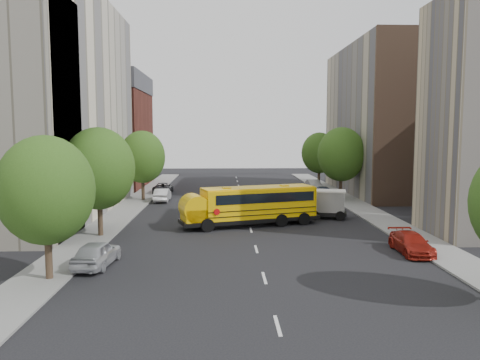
{
  "coord_description": "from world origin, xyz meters",
  "views": [
    {
      "loc": [
        -2.09,
        -37.54,
        7.54
      ],
      "look_at": [
        -0.7,
        2.0,
        3.48
      ],
      "focal_mm": 35.0,
      "sensor_mm": 36.0,
      "label": 1
    }
  ],
  "objects": [
    {
      "name": "building_right_sidewall",
      "position": [
        18.0,
        9.0,
        9.0
      ],
      "size": [
        10.1,
        0.3,
        18.0
      ],
      "primitive_type": "cube",
      "color": "brown",
      "rests_on": "ground"
    },
    {
      "name": "building_left_redbrick",
      "position": [
        -18.0,
        28.0,
        6.5
      ],
      "size": [
        10.0,
        15.0,
        13.0
      ],
      "primitive_type": "cube",
      "color": "maroon",
      "rests_on": "ground"
    },
    {
      "name": "street_tree_0",
      "position": [
        -11.0,
        -14.0,
        4.64
      ],
      "size": [
        4.8,
        4.8,
        7.41
      ],
      "color": "#38281C",
      "rests_on": "ground"
    },
    {
      "name": "school_bus",
      "position": [
        -0.06,
        -0.33,
        1.79
      ],
      "size": [
        11.6,
        5.82,
        3.21
      ],
      "rotation": [
        0.0,
        0.0,
        0.3
      ],
      "color": "black",
      "rests_on": "ground"
    },
    {
      "name": "safari_truck",
      "position": [
        5.81,
        2.99,
        1.31
      ],
      "size": [
        6.11,
        3.32,
        2.49
      ],
      "rotation": [
        0.0,
        0.0,
        -0.23
      ],
      "color": "black",
      "rests_on": "ground"
    },
    {
      "name": "building_left_cream",
      "position": [
        -18.0,
        6.0,
        10.0
      ],
      "size": [
        10.0,
        26.0,
        20.0
      ],
      "primitive_type": "cube",
      "color": "beige",
      "rests_on": "ground"
    },
    {
      "name": "parked_car_1",
      "position": [
        -8.8,
        13.36,
        0.71
      ],
      "size": [
        1.51,
        4.3,
        1.42
      ],
      "primitive_type": "imported",
      "rotation": [
        0.0,
        0.0,
        3.14
      ],
      "color": "silver",
      "rests_on": "ground"
    },
    {
      "name": "parked_car_4",
      "position": [
        8.93,
        13.3,
        0.8
      ],
      "size": [
        2.25,
        4.81,
        1.59
      ],
      "primitive_type": "imported",
      "rotation": [
        0.0,
        0.0,
        0.08
      ],
      "color": "#343A5C",
      "rests_on": "ground"
    },
    {
      "name": "parked_car_5",
      "position": [
        9.6,
        22.26,
        0.69
      ],
      "size": [
        1.69,
        4.24,
        1.37
      ],
      "primitive_type": "imported",
      "rotation": [
        0.0,
        0.0,
        0.06
      ],
      "color": "gray",
      "rests_on": "ground"
    },
    {
      "name": "street_tree_2",
      "position": [
        -11.0,
        14.0,
        4.83
      ],
      "size": [
        4.99,
        4.99,
        7.71
      ],
      "color": "#38281C",
      "rests_on": "ground"
    },
    {
      "name": "parked_car_2",
      "position": [
        -9.6,
        20.31,
        0.66
      ],
      "size": [
        2.24,
        4.78,
        1.32
      ],
      "primitive_type": "imported",
      "rotation": [
        0.0,
        0.0,
        3.15
      ],
      "color": "black",
      "rests_on": "ground"
    },
    {
      "name": "tower_crane",
      "position": [
        30.25,
        28.0,
        24.48
      ],
      "size": [
        28.5,
        1.2,
        35.75
      ],
      "color": "yellow",
      "rests_on": "ground"
    },
    {
      "name": "lane_markings",
      "position": [
        0.0,
        10.0,
        0.01
      ],
      "size": [
        0.15,
        64.0,
        0.01
      ],
      "primitive_type": "cube",
      "color": "silver",
      "rests_on": "ground"
    },
    {
      "name": "building_right_far",
      "position": [
        18.0,
        20.0,
        9.0
      ],
      "size": [
        10.0,
        22.0,
        18.0
      ],
      "primitive_type": "cube",
      "color": "tan",
      "rests_on": "ground"
    },
    {
      "name": "street_tree_4",
      "position": [
        11.0,
        14.0,
        5.08
      ],
      "size": [
        5.25,
        5.25,
        8.1
      ],
      "color": "#38281C",
      "rests_on": "ground"
    },
    {
      "name": "parked_car_0",
      "position": [
        -9.26,
        -11.53,
        0.74
      ],
      "size": [
        2.13,
        4.48,
        1.48
      ],
      "primitive_type": "imported",
      "rotation": [
        0.0,
        0.0,
        3.05
      ],
      "color": "#B0B1B7",
      "rests_on": "ground"
    },
    {
      "name": "street_tree_1",
      "position": [
        -11.0,
        -4.0,
        4.95
      ],
      "size": [
        5.12,
        5.12,
        7.9
      ],
      "color": "#38281C",
      "rests_on": "ground"
    },
    {
      "name": "sidewalk_left",
      "position": [
        -11.5,
        5.0,
        0.06
      ],
      "size": [
        3.0,
        80.0,
        0.12
      ],
      "primitive_type": "cube",
      "color": "slate",
      "rests_on": "ground"
    },
    {
      "name": "sidewalk_right",
      "position": [
        11.5,
        5.0,
        0.06
      ],
      "size": [
        3.0,
        80.0,
        0.12
      ],
      "primitive_type": "cube",
      "color": "slate",
      "rests_on": "ground"
    },
    {
      "name": "ground",
      "position": [
        0.0,
        0.0,
        0.0
      ],
      "size": [
        120.0,
        120.0,
        0.0
      ],
      "primitive_type": "plane",
      "color": "black",
      "rests_on": "ground"
    },
    {
      "name": "street_tree_5",
      "position": [
        11.0,
        26.0,
        4.7
      ],
      "size": [
        4.86,
        4.86,
        7.51
      ],
      "color": "#38281C",
      "rests_on": "ground"
    },
    {
      "name": "parked_car_3",
      "position": [
        9.6,
        -9.33,
        0.64
      ],
      "size": [
        1.84,
        4.42,
        1.28
      ],
      "primitive_type": "imported",
      "rotation": [
        0.0,
        0.0,
        -0.01
      ],
      "color": "maroon",
      "rests_on": "ground"
    }
  ]
}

